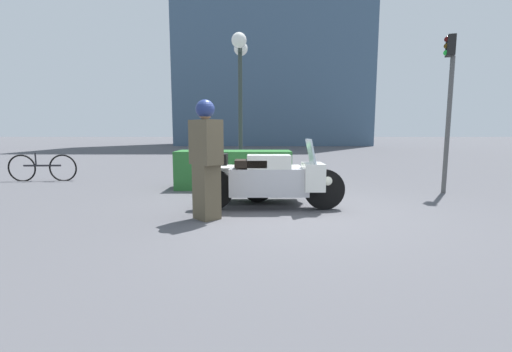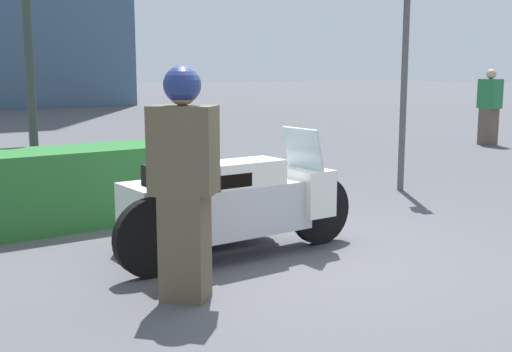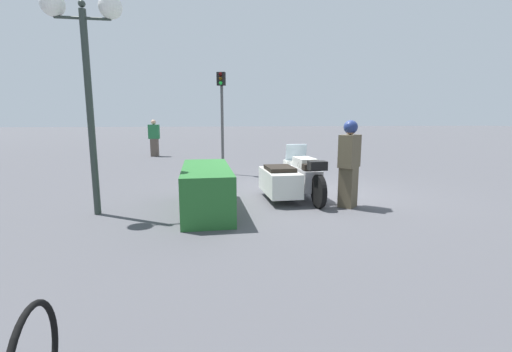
# 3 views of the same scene
# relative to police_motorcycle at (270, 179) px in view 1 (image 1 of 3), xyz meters

# --- Properties ---
(ground_plane) EXTENTS (160.00, 160.00, 0.00)m
(ground_plane) POSITION_rel_police_motorcycle_xyz_m (0.35, -0.52, -0.47)
(ground_plane) COLOR #4C4C51
(police_motorcycle) EXTENTS (2.50, 1.19, 1.16)m
(police_motorcycle) POSITION_rel_police_motorcycle_xyz_m (0.00, 0.00, 0.00)
(police_motorcycle) COLOR black
(police_motorcycle) RESTS_ON ground
(officer_rider) EXTENTS (0.53, 0.54, 1.73)m
(officer_rider) POSITION_rel_police_motorcycle_xyz_m (-0.95, -0.96, 0.45)
(officer_rider) COLOR brown
(officer_rider) RESTS_ON ground
(hedge_bush_curbside) EXTENTS (2.56, 0.89, 0.85)m
(hedge_bush_curbside) POSITION_rel_police_motorcycle_xyz_m (-0.75, 1.85, -0.04)
(hedge_bush_curbside) COLOR #28662D
(hedge_bush_curbside) RESTS_ON ground
(twin_lamp_post) EXTENTS (0.40, 1.31, 3.84)m
(twin_lamp_post) POSITION_rel_police_motorcycle_xyz_m (-0.70, 3.86, 2.65)
(twin_lamp_post) COLOR #2D3833
(twin_lamp_post) RESTS_ON ground
(traffic_light_near) EXTENTS (0.23, 0.29, 3.18)m
(traffic_light_near) POSITION_rel_police_motorcycle_xyz_m (3.66, 1.23, 1.64)
(traffic_light_near) COLOR #4C4C4C
(traffic_light_near) RESTS_ON ground
(bicycle_parked) EXTENTS (1.75, 0.14, 0.76)m
(bicycle_parked) POSITION_rel_police_motorcycle_xyz_m (-5.82, 2.92, -0.12)
(bicycle_parked) COLOR black
(bicycle_parked) RESTS_ON ground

